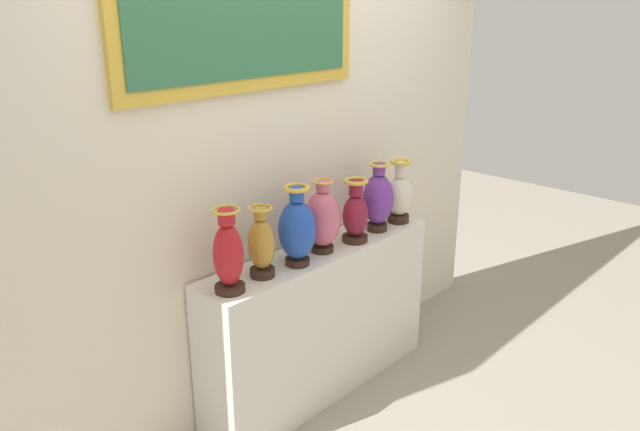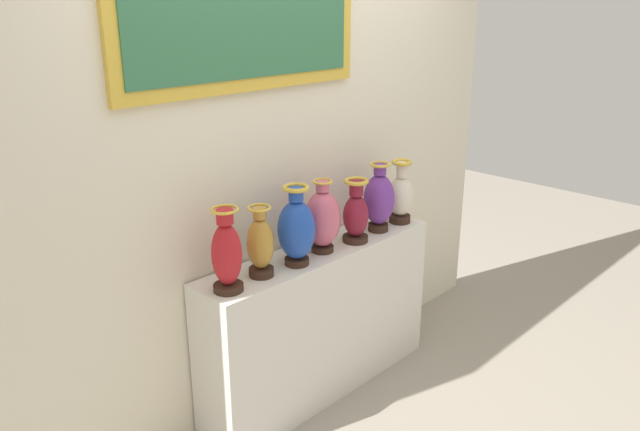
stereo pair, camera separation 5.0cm
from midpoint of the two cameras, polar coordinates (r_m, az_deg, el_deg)
The scene contains 10 objects.
ground_plane at distance 3.66m, azimuth 0.41°, elevation -15.38°, with size 9.32×9.32×0.00m, color gray.
display_shelf at distance 3.44m, azimuth 0.42°, elevation -9.61°, with size 1.47×0.31×0.84m, color silver.
back_wall at distance 3.24m, azimuth -2.44°, elevation 5.94°, with size 3.32×0.14×2.60m.
vase_crimson at distance 2.77m, azimuth -7.99°, elevation -3.48°, with size 0.14×0.14×0.39m.
vase_ochre at distance 2.91m, azimuth -4.96°, elevation -2.66°, with size 0.13×0.13×0.34m.
vase_sapphire at distance 3.02m, azimuth -1.69°, elevation -1.22°, with size 0.18×0.18×0.40m.
vase_rose at distance 3.17m, azimuth 0.68°, elevation -0.30°, with size 0.19×0.19×0.38m.
vase_burgundy at distance 3.32m, azimuth 3.71°, elevation 0.15°, with size 0.14×0.14×0.35m.
vase_violet at distance 3.47m, azimuth 5.81°, elevation 1.47°, with size 0.17×0.17×0.39m.
vase_ivory at distance 3.63m, azimuth 7.75°, elevation 1.80°, with size 0.16×0.16×0.37m.
Camera 2 is at (-2.16, -2.09, 2.09)m, focal length 35.11 mm.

